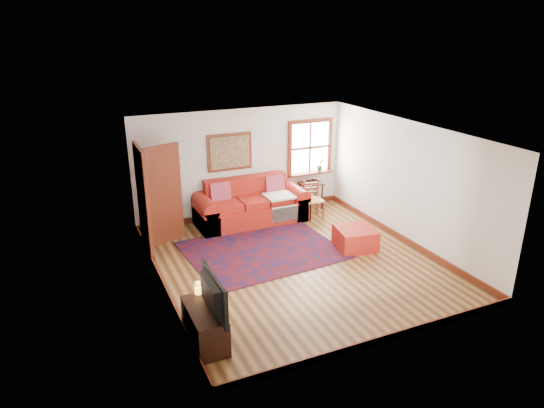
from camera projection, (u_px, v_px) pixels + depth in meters
name	position (u px, v px, depth m)	size (l,w,h in m)	color
ground	(295.00, 262.00, 9.20)	(5.50, 5.50, 0.00)	#492A13
room_envelope	(296.00, 179.00, 8.64)	(5.04, 5.54, 2.52)	silver
window	(311.00, 153.00, 11.74)	(1.18, 0.20, 1.38)	white
doorway	(155.00, 196.00, 9.50)	(0.89, 1.08, 2.14)	black
framed_artwork	(230.00, 152.00, 10.87)	(1.05, 0.07, 0.85)	maroon
persian_rug	(262.00, 250.00, 9.67)	(2.91, 2.33, 0.02)	#5B0D0D
red_leather_sofa	(251.00, 208.00, 11.03)	(2.50, 1.03, 0.98)	#AC2016
red_ottoman	(355.00, 238.00, 9.72)	(0.74, 0.74, 0.42)	#AC2016
side_table	(311.00, 187.00, 11.74)	(0.55, 0.41, 0.66)	black
ladder_back_chair	(313.00, 198.00, 11.19)	(0.44, 0.43, 0.88)	tan
media_cabinet	(205.00, 326.00, 6.79)	(0.44, 0.97, 0.53)	black
television	(207.00, 295.00, 6.49)	(1.01, 0.13, 0.58)	black
candle_hurricane	(198.00, 289.00, 7.06)	(0.12, 0.12, 0.18)	silver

